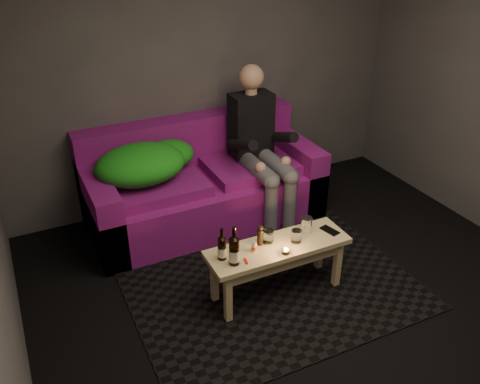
% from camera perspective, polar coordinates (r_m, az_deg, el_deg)
% --- Properties ---
extents(floor, '(4.50, 4.50, 0.00)m').
position_cam_1_polar(floor, '(3.80, 10.75, -14.79)').
color(floor, black).
rests_on(floor, ground).
extents(room, '(4.50, 4.50, 4.50)m').
position_cam_1_polar(room, '(3.29, 8.55, 11.80)').
color(room, silver).
rests_on(room, ground).
extents(rug, '(2.19, 1.61, 0.01)m').
position_cam_1_polar(rug, '(4.07, 3.72, -10.67)').
color(rug, black).
rests_on(rug, floor).
extents(sofa, '(2.13, 0.96, 0.92)m').
position_cam_1_polar(sofa, '(4.79, -4.29, 0.65)').
color(sofa, '#76107A').
rests_on(sofa, floor).
extents(green_blanket, '(0.94, 0.64, 0.32)m').
position_cam_1_polar(green_blanket, '(4.48, -10.66, 3.24)').
color(green_blanket, '#1F9C1C').
rests_on(green_blanket, sofa).
extents(person, '(0.38, 0.89, 1.42)m').
position_cam_1_polar(person, '(4.67, 2.21, 5.46)').
color(person, black).
rests_on(person, sofa).
extents(coffee_table, '(1.09, 0.36, 0.45)m').
position_cam_1_polar(coffee_table, '(3.81, 4.27, -6.91)').
color(coffee_table, tan).
rests_on(coffee_table, rug).
extents(beer_bottle_a, '(0.06, 0.06, 0.25)m').
position_cam_1_polar(beer_bottle_a, '(3.57, -2.03, -6.28)').
color(beer_bottle_a, black).
rests_on(beer_bottle_a, coffee_table).
extents(beer_bottle_b, '(0.08, 0.08, 0.30)m').
position_cam_1_polar(beer_bottle_b, '(3.51, -0.66, -6.58)').
color(beer_bottle_b, black).
rests_on(beer_bottle_b, coffee_table).
extents(salt_shaker, '(0.05, 0.05, 0.08)m').
position_cam_1_polar(salt_shaker, '(3.67, 1.61, -6.14)').
color(salt_shaker, silver).
rests_on(salt_shaker, coffee_table).
extents(pepper_mill, '(0.06, 0.06, 0.13)m').
position_cam_1_polar(pepper_mill, '(3.73, 2.28, -5.09)').
color(pepper_mill, black).
rests_on(pepper_mill, coffee_table).
extents(tumbler_back, '(0.10, 0.10, 0.10)m').
position_cam_1_polar(tumbler_back, '(3.77, 3.16, -4.96)').
color(tumbler_back, white).
rests_on(tumbler_back, coffee_table).
extents(tealight, '(0.06, 0.06, 0.04)m').
position_cam_1_polar(tealight, '(3.67, 5.16, -6.59)').
color(tealight, white).
rests_on(tealight, coffee_table).
extents(tumbler_front, '(0.09, 0.09, 0.10)m').
position_cam_1_polar(tumbler_front, '(3.79, 6.34, -4.94)').
color(tumbler_front, white).
rests_on(tumbler_front, coffee_table).
extents(steel_cup, '(0.11, 0.11, 0.12)m').
position_cam_1_polar(steel_cup, '(3.91, 7.45, -3.66)').
color(steel_cup, silver).
rests_on(steel_cup, coffee_table).
extents(smartphone, '(0.11, 0.16, 0.01)m').
position_cam_1_polar(smartphone, '(3.97, 10.04, -4.27)').
color(smartphone, black).
rests_on(smartphone, coffee_table).
extents(red_lighter, '(0.03, 0.07, 0.01)m').
position_cam_1_polar(red_lighter, '(3.59, 0.65, -7.78)').
color(red_lighter, red).
rests_on(red_lighter, coffee_table).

